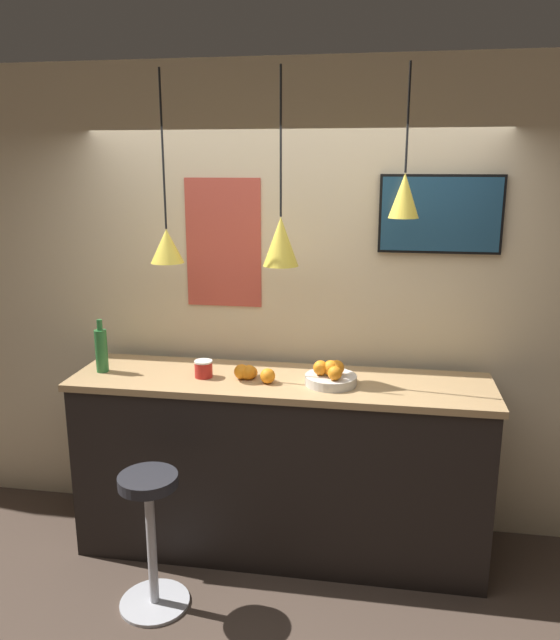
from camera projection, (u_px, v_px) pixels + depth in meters
ground_plane at (259, 621)px, 3.23m from camera, size 14.00×14.00×0.00m
back_wall at (291, 304)px, 3.90m from camera, size 8.00×0.06×2.90m
service_counter at (280, 465)px, 3.72m from camera, size 2.42×0.61×1.10m
bar_stool at (150, 524)px, 3.24m from camera, size 0.37×0.37×0.76m
fruit_bowl at (331, 376)px, 3.49m from camera, size 0.29×0.29×0.14m
orange_pile at (251, 373)px, 3.57m from camera, size 0.25×0.14×0.09m
juice_bottle at (101, 350)px, 3.69m from camera, size 0.07×0.07×0.32m
spread_jar at (204, 369)px, 3.61m from camera, size 0.11×0.11×0.10m
pendant_lamp_left at (167, 244)px, 3.53m from camera, size 0.19×0.19×1.05m
pendant_lamp_middle at (281, 241)px, 3.42m from camera, size 0.20×0.20×1.05m
pendant_lamp_right at (404, 195)px, 3.26m from camera, size 0.16×0.16×0.78m
mounted_tv at (440, 214)px, 3.58m from camera, size 0.70×0.04×0.45m
wall_poster at (223, 243)px, 3.84m from camera, size 0.47×0.01×0.79m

